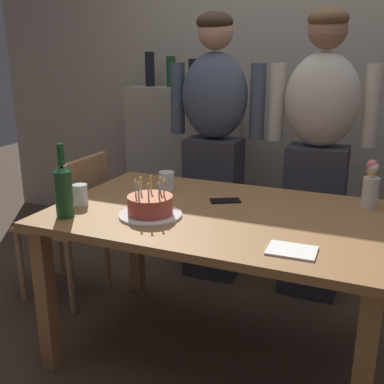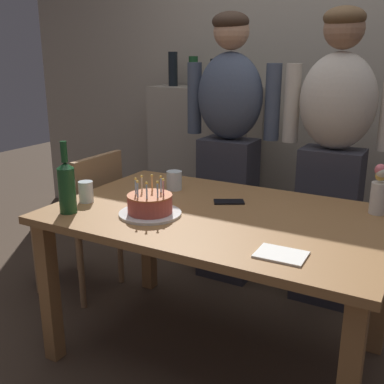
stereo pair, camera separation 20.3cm
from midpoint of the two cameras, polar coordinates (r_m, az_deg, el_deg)
The scene contains 14 objects.
ground_plane at distance 2.43m, azimuth 0.51°, elevation -19.18°, with size 10.00×10.00×0.00m, color #47382B.
back_wall at distance 3.45m, azimuth 10.87°, elevation 14.36°, with size 5.20×0.10×2.60m, color #9E9384.
dining_table at distance 2.12m, azimuth 0.56°, elevation -4.95°, with size 1.50×0.96×0.74m.
birthday_cake at distance 2.03m, azimuth -8.05°, elevation -1.89°, with size 0.28×0.28×0.17m.
water_glass_near at distance 2.24m, azimuth -16.21°, elevation -0.40°, with size 0.07×0.07×0.10m, color silver.
water_glass_far at distance 2.41m, azimuth -5.58°, elevation 1.33°, with size 0.08×0.08×0.10m, color silver.
wine_bottle at distance 2.09m, azimuth -18.34°, elevation 0.26°, with size 0.08×0.08×0.32m.
cell_phone at distance 2.22m, azimuth 1.53°, elevation -1.12°, with size 0.14×0.07×0.01m, color black.
napkin_stack at distance 1.69m, azimuth 8.90°, elevation -7.24°, with size 0.18×0.13×0.01m, color white.
flower_vase at distance 2.23m, azimuth 18.90°, elevation 0.83°, with size 0.07×0.07×0.23m.
person_man_bearded at distance 2.89m, azimuth 0.71°, elevation 5.71°, with size 0.61×0.27×1.66m.
person_woman_cardigan at distance 2.71m, azimuth 13.26°, elevation 4.54°, with size 0.61×0.27×1.66m.
dining_chair at distance 2.79m, azimuth -16.45°, elevation -2.97°, with size 0.42×0.42×0.87m.
shelf_cabinet at distance 3.60m, azimuth -2.82°, elevation 3.51°, with size 0.84×0.30×1.44m.
Camera 1 is at (0.66, -1.86, 1.43)m, focal length 43.09 mm.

